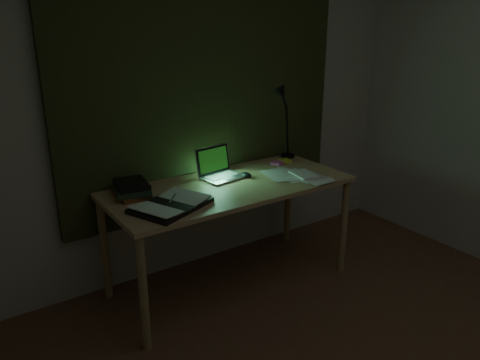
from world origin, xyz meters
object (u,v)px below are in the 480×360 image
Objects in this scene: book_stack at (132,188)px; desk_lamp at (289,121)px; loose_papers at (297,176)px; desk at (230,236)px; laptop at (223,164)px; open_textbook at (171,204)px.

book_stack is 0.42× the size of desk_lamp.
book_stack is at bearing 177.92° from desk_lamp.
desk is at bearing 164.66° from loose_papers.
desk is 2.80× the size of desk_lamp.
laptop reaches higher than desk.
desk is 5.10× the size of laptop.
loose_papers is (0.44, -0.27, -0.09)m from laptop.
desk_lamp reaches higher than laptop.
desk_lamp is at bearing 3.99° from laptop.
desk_lamp is (0.26, 0.42, 0.29)m from loose_papers.
open_textbook is (-0.50, -0.14, 0.40)m from desk.
open_textbook is 1.78× the size of book_stack.
desk is at bearing -7.68° from open_textbook.
open_textbook is 1.35m from desk_lamp.
desk is 0.66m from open_textbook.
book_stack is at bearing 164.71° from loose_papers.
loose_papers is at bearing -15.34° from desk.
laptop is 0.55× the size of desk_lamp.
open_textbook is 0.33m from book_stack.
laptop is 0.75m from desk_lamp.
loose_papers is at bearing -39.27° from laptop.
loose_papers is (0.48, -0.13, 0.39)m from desk.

